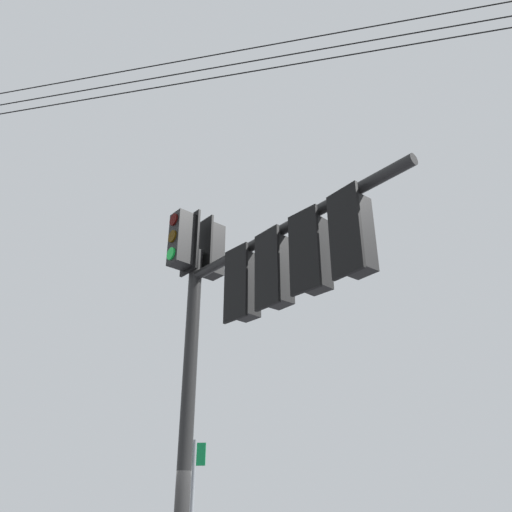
{
  "coord_description": "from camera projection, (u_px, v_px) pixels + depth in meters",
  "views": [
    {
      "loc": [
        -2.0,
        6.59,
        2.06
      ],
      "look_at": [
        -0.72,
        0.53,
        5.11
      ],
      "focal_mm": 35.96,
      "sensor_mm": 36.0,
      "label": 1
    }
  ],
  "objects": [
    {
      "name": "signal_mast_assembly",
      "position": [
        240.0,
        300.0,
        6.87
      ],
      "size": [
        3.58,
        2.9,
        6.36
      ],
      "color": "black",
      "rests_on": "ground"
    },
    {
      "name": "overhead_wire_span",
      "position": [
        165.0,
        75.0,
        10.14
      ],
      "size": [
        19.47,
        0.87,
        1.35
      ],
      "color": "black"
    }
  ]
}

